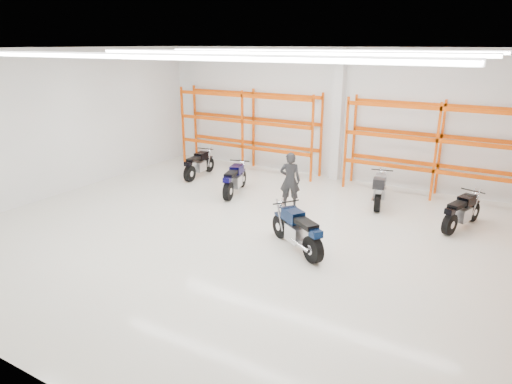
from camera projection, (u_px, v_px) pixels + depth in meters
The scene contains 11 objects.
ground at pixel (250, 235), 11.51m from camera, with size 14.00×14.00×0.00m, color beige.
room_shell at pixel (250, 104), 10.52m from camera, with size 14.02×12.02×4.51m.
motorcycle_main at pixel (298, 232), 10.49m from camera, with size 1.83×1.29×1.04m.
motorcycle_back_a at pixel (198, 165), 16.36m from camera, with size 0.64×1.94×0.95m.
motorcycle_back_b at pixel (234, 180), 14.49m from camera, with size 0.78×1.98×0.99m.
motorcycle_back_c at pixel (379, 190), 13.43m from camera, with size 0.78×2.02×1.04m.
motorcycle_back_d at pixel (461, 213), 11.79m from camera, with size 0.85×1.85×0.94m.
standing_man at pixel (290, 180), 13.24m from camera, with size 0.60×0.40×1.65m, color black.
structural_column at pixel (338, 116), 15.59m from camera, with size 0.32×0.32×4.50m, color white.
pallet_racking_back_left at pixel (248, 122), 17.09m from camera, with size 5.67×0.87×3.00m.
pallet_racking_back_right at pixel (439, 141), 13.82m from camera, with size 5.67×0.87×3.00m.
Camera 1 is at (5.48, -9.08, 4.61)m, focal length 32.00 mm.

